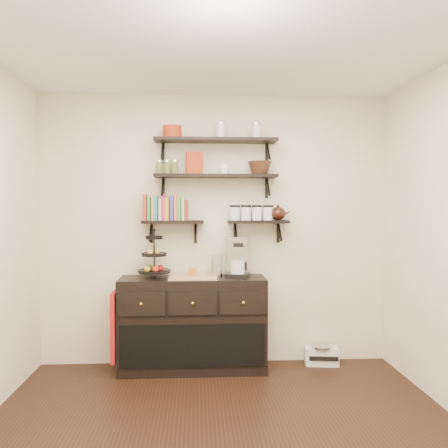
# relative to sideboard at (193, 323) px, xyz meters

# --- Properties ---
(floor) EXTENTS (3.50, 3.50, 0.00)m
(floor) POSITION_rel_sideboard_xyz_m (0.23, -1.51, -0.45)
(floor) COLOR black
(floor) RESTS_ON ground
(ceiling) EXTENTS (3.50, 3.50, 0.02)m
(ceiling) POSITION_rel_sideboard_xyz_m (0.23, -1.51, 2.25)
(ceiling) COLOR white
(ceiling) RESTS_ON back_wall
(back_wall) EXTENTS (3.50, 0.02, 2.70)m
(back_wall) POSITION_rel_sideboard_xyz_m (0.23, 0.24, 0.90)
(back_wall) COLOR white
(back_wall) RESTS_ON ground
(shelf_top) EXTENTS (1.20, 0.27, 0.23)m
(shelf_top) POSITION_rel_sideboard_xyz_m (0.23, 0.10, 1.78)
(shelf_top) COLOR black
(shelf_top) RESTS_ON back_wall
(shelf_mid) EXTENTS (1.20, 0.27, 0.23)m
(shelf_mid) POSITION_rel_sideboard_xyz_m (0.23, 0.10, 1.43)
(shelf_mid) COLOR black
(shelf_mid) RESTS_ON back_wall
(shelf_low_left) EXTENTS (0.60, 0.25, 0.23)m
(shelf_low_left) POSITION_rel_sideboard_xyz_m (-0.19, 0.12, 0.98)
(shelf_low_left) COLOR black
(shelf_low_left) RESTS_ON back_wall
(shelf_low_right) EXTENTS (0.60, 0.25, 0.23)m
(shelf_low_right) POSITION_rel_sideboard_xyz_m (0.65, 0.12, 0.98)
(shelf_low_right) COLOR black
(shelf_low_right) RESTS_ON back_wall
(cookbooks) EXTENTS (0.43, 0.15, 0.26)m
(cookbooks) POSITION_rel_sideboard_xyz_m (-0.25, 0.12, 1.11)
(cookbooks) COLOR #A33021
(cookbooks) RESTS_ON shelf_low_left
(glass_canisters) EXTENTS (0.43, 0.10, 0.13)m
(glass_canisters) POSITION_rel_sideboard_xyz_m (0.58, 0.12, 1.06)
(glass_canisters) COLOR silver
(glass_canisters) RESTS_ON shelf_low_right
(sideboard) EXTENTS (1.40, 0.50, 0.92)m
(sideboard) POSITION_rel_sideboard_xyz_m (0.00, 0.00, 0.00)
(sideboard) COLOR black
(sideboard) RESTS_ON floor
(fruit_stand) EXTENTS (0.31, 0.31, 0.45)m
(fruit_stand) POSITION_rel_sideboard_xyz_m (-0.37, 0.00, 0.60)
(fruit_stand) COLOR black
(fruit_stand) RESTS_ON sideboard
(candle) EXTENTS (0.08, 0.08, 0.08)m
(candle) POSITION_rel_sideboard_xyz_m (0.00, 0.00, 0.50)
(candle) COLOR #A06025
(candle) RESTS_ON sideboard
(coffee_maker) EXTENTS (0.26, 0.26, 0.39)m
(coffee_maker) POSITION_rel_sideboard_xyz_m (0.43, 0.03, 0.63)
(coffee_maker) COLOR black
(coffee_maker) RESTS_ON sideboard
(thermal_carafe) EXTENTS (0.11, 0.11, 0.22)m
(thermal_carafe) POSITION_rel_sideboard_xyz_m (0.23, -0.02, 0.56)
(thermal_carafe) COLOR silver
(thermal_carafe) RESTS_ON sideboard
(apron) EXTENTS (0.04, 0.28, 0.65)m
(apron) POSITION_rel_sideboard_xyz_m (-0.73, -0.10, 0.01)
(apron) COLOR #9C1012
(apron) RESTS_ON sideboard
(radio) EXTENTS (0.35, 0.24, 0.20)m
(radio) POSITION_rel_sideboard_xyz_m (1.29, 0.07, -0.36)
(radio) COLOR silver
(radio) RESTS_ON floor
(recipe_box) EXTENTS (0.17, 0.08, 0.22)m
(recipe_box) POSITION_rel_sideboard_xyz_m (0.02, 0.10, 1.56)
(recipe_box) COLOR #9D2B12
(recipe_box) RESTS_ON shelf_mid
(walnut_bowl) EXTENTS (0.24, 0.24, 0.13)m
(walnut_bowl) POSITION_rel_sideboard_xyz_m (0.66, 0.10, 1.51)
(walnut_bowl) COLOR black
(walnut_bowl) RESTS_ON shelf_mid
(ramekins) EXTENTS (0.09, 0.09, 0.10)m
(ramekins) POSITION_rel_sideboard_xyz_m (0.31, 0.10, 1.50)
(ramekins) COLOR white
(ramekins) RESTS_ON shelf_mid
(teapot) EXTENTS (0.22, 0.17, 0.16)m
(teapot) POSITION_rel_sideboard_xyz_m (0.85, 0.12, 1.08)
(teapot) COLOR black
(teapot) RESTS_ON shelf_low_right
(red_pot) EXTENTS (0.18, 0.18, 0.12)m
(red_pot) POSITION_rel_sideboard_xyz_m (-0.20, 0.10, 1.86)
(red_pot) COLOR #9D2B12
(red_pot) RESTS_ON shelf_top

